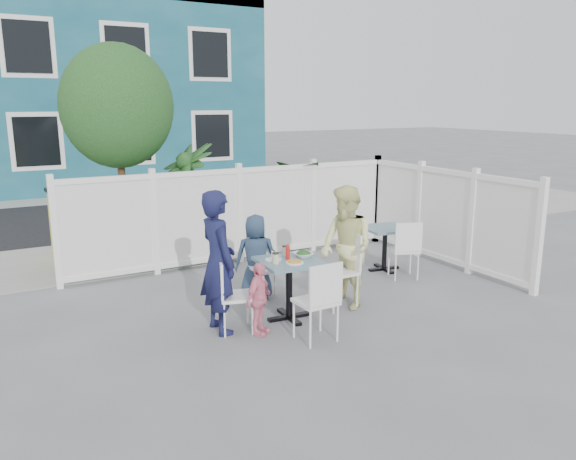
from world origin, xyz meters
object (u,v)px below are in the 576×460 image
chair_back (265,260)px  toddler (259,299)px  spare_table (385,237)px  boy (256,257)px  chair_right (343,264)px  chair_left (230,290)px  man (218,262)px  woman (346,247)px  chair_near (320,296)px  utility_cabinet (72,225)px  main_table (289,273)px

chair_back → toddler: size_ratio=1.10×
spare_table → boy: boy is taller
boy → chair_right: bearing=157.7°
chair_left → man: man is taller
chair_right → man: bearing=90.3°
boy → chair_left: bearing=70.0°
spare_table → chair_right: chair_right is taller
man → woman: 1.78m
chair_near → boy: boy is taller
boy → utility_cabinet: bearing=-39.7°
chair_left → chair_near: (0.76, -0.78, 0.04)m
chair_right → boy: bearing=47.6°
chair_back → man: (-0.98, -0.71, 0.29)m
woman → chair_near: bearing=-49.9°
main_table → toddler: (-0.55, -0.25, -0.16)m
utility_cabinet → woman: 5.07m
utility_cabinet → chair_near: bearing=-73.8°
utility_cabinet → toddler: utility_cabinet is taller
spare_table → chair_right: (-1.52, -1.02, 0.03)m
spare_table → chair_back: chair_back is taller
spare_table → chair_left: (-3.19, -1.08, -0.03)m
man → chair_right: bearing=-92.4°
main_table → chair_back: 0.80m
utility_cabinet → spare_table: utility_cabinet is taller
chair_back → spare_table: bearing=-170.6°
chair_right → main_table: bearing=94.6°
utility_cabinet → boy: 3.87m
main_table → chair_back: size_ratio=0.80×
chair_right → chair_back: chair_right is taller
main_table → spare_table: (2.38, 1.07, -0.04)m
spare_table → boy: size_ratio=0.64×
chair_right → chair_near: chair_right is taller
utility_cabinet → woman: (2.77, -4.24, 0.22)m
main_table → chair_near: chair_near is taller
utility_cabinet → chair_near: utility_cabinet is taller
woman → toddler: (-1.42, -0.28, -0.37)m
man → spare_table: bearing=-74.7°
utility_cabinet → main_table: bearing=-69.9°
chair_back → man: man is taller
spare_table → woman: (-1.50, -1.05, 0.26)m
utility_cabinet → man: 4.31m
utility_cabinet → woman: woman is taller
utility_cabinet → chair_near: 5.38m
main_table → boy: bearing=91.5°
man → toddler: 0.64m
woman → utility_cabinet: bearing=-148.0°
utility_cabinet → chair_back: size_ratio=1.23×
woman → toddler: woman is taller
man → toddler: (0.36, -0.33, -0.41)m
chair_left → woman: (1.68, 0.03, 0.29)m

